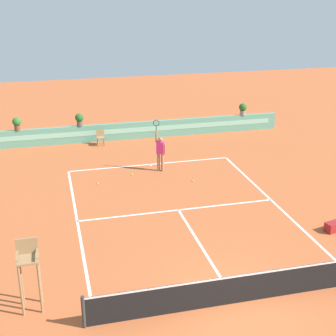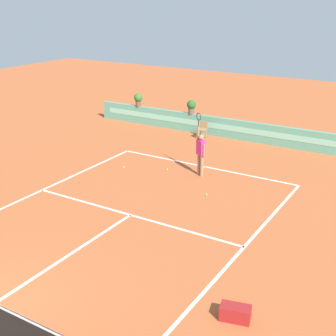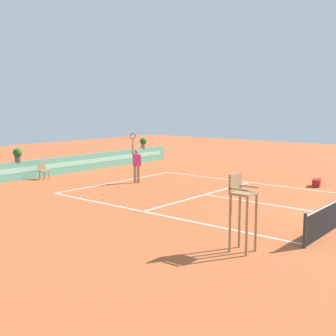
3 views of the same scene
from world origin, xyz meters
name	(u,v)px [view 1 (image 1 of 3)]	position (x,y,z in m)	size (l,w,h in m)	color
ground_plane	(181,214)	(0.00, 6.00, 0.00)	(60.00, 60.00, 0.00)	#B2562D
court_lines	(176,207)	(0.00, 6.72, 0.00)	(8.32, 11.94, 0.01)	white
net	(237,288)	(0.00, 0.00, 0.51)	(8.92, 0.10, 1.00)	#333333
back_wall_barrier	(134,130)	(0.00, 16.39, 0.50)	(18.00, 0.21, 1.00)	#599E84
umpire_chair	(29,267)	(-5.76, 1.26, 1.34)	(0.60, 0.60, 2.14)	#99754C
ball_kid_chair	(100,137)	(-2.05, 15.66, 0.48)	(0.44, 0.44, 0.85)	#99754C
gear_bag	(334,227)	(5.19, 3.25, 0.18)	(0.70, 0.36, 0.36)	maroon
tennis_player	(160,151)	(0.30, 10.89, 1.05)	(0.56, 0.36, 2.58)	#9E7051
tennis_ball_near_baseline	(132,174)	(-1.15, 10.67, 0.03)	(0.07, 0.07, 0.07)	#CCE033
tennis_ball_mid_court	(193,181)	(1.46, 9.18, 0.03)	(0.07, 0.07, 0.07)	#CCE033
tennis_ball_by_sideline	(98,183)	(-2.89, 9.95, 0.03)	(0.07, 0.07, 0.07)	#CCE033
potted_plant_far_right	(243,108)	(6.83, 16.39, 1.41)	(0.48, 0.48, 0.72)	gray
potted_plant_left	(79,119)	(-3.12, 16.39, 1.41)	(0.48, 0.48, 0.72)	#514C47
potted_plant_far_left	(17,123)	(-6.55, 16.39, 1.41)	(0.48, 0.48, 0.72)	brown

